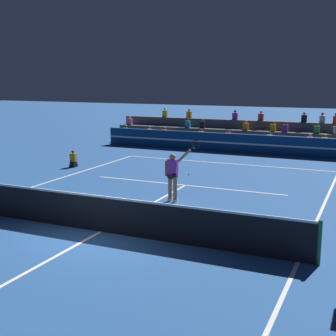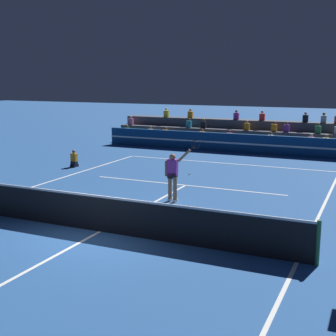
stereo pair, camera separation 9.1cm
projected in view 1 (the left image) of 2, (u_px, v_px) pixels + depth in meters
ground_plane at (101, 232)px, 13.33m from camera, size 120.00×120.00×0.00m
court_lines at (101, 231)px, 13.33m from camera, size 11.10×23.90×0.01m
tennis_net at (100, 213)px, 13.23m from camera, size 12.00×0.10×1.10m
sponsor_banner_wall at (245, 144)px, 27.24m from camera, size 18.00×0.26×1.10m
bleacher_stand at (256, 137)px, 29.49m from camera, size 18.77×2.85×2.28m
ball_kid_courtside at (73, 160)px, 22.96m from camera, size 0.30×0.36×0.84m
tennis_player at (173, 174)px, 16.40m from camera, size 1.34×0.33×2.30m
tennis_ball at (189, 174)px, 21.14m from camera, size 0.07×0.07×0.07m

